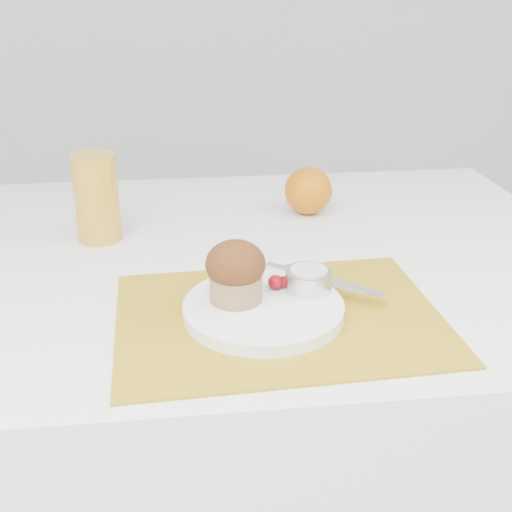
{
  "coord_description": "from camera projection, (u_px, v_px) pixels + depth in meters",
  "views": [
    {
      "loc": [
        -0.04,
        -0.87,
        1.16
      ],
      "look_at": [
        0.05,
        -0.08,
        0.8
      ],
      "focal_mm": 45.0,
      "sensor_mm": 36.0,
      "label": 1
    }
  ],
  "objects": [
    {
      "name": "butter_knife",
      "position": [
        322.0,
        280.0,
        0.87
      ],
      "size": [
        0.15,
        0.12,
        0.0
      ],
      "primitive_type": "cube",
      "rotation": [
        0.0,
        0.0,
        -0.69
      ],
      "color": "silver",
      "rests_on": "plate"
    },
    {
      "name": "plate",
      "position": [
        263.0,
        309.0,
        0.82
      ],
      "size": [
        0.26,
        0.26,
        0.02
      ],
      "primitive_type": "cylinder",
      "rotation": [
        0.0,
        0.0,
        0.3
      ],
      "color": "white",
      "rests_on": "placemat"
    },
    {
      "name": "raspberry_far",
      "position": [
        285.0,
        282.0,
        0.85
      ],
      "size": [
        0.02,
        0.02,
        0.02
      ],
      "primitive_type": "ellipsoid",
      "color": "#5D0204",
      "rests_on": "plate"
    },
    {
      "name": "orange",
      "position": [
        308.0,
        191.0,
        1.15
      ],
      "size": [
        0.09,
        0.09,
        0.09
      ],
      "primitive_type": "sphere",
      "color": "#C66507",
      "rests_on": "table"
    },
    {
      "name": "ramekin",
      "position": [
        309.0,
        280.0,
        0.84
      ],
      "size": [
        0.07,
        0.07,
        0.03
      ],
      "primitive_type": "cylinder",
      "rotation": [
        0.0,
        0.0,
        0.16
      ],
      "color": "silver",
      "rests_on": "plate"
    },
    {
      "name": "juice_glass",
      "position": [
        97.0,
        198.0,
        1.03
      ],
      "size": [
        0.09,
        0.09,
        0.14
      ],
      "primitive_type": "cylinder",
      "rotation": [
        0.0,
        0.0,
        0.28
      ],
      "color": "gold",
      "rests_on": "table"
    },
    {
      "name": "cream",
      "position": [
        309.0,
        271.0,
        0.84
      ],
      "size": [
        0.05,
        0.05,
        0.01
      ],
      "primitive_type": "cylinder",
      "rotation": [
        0.0,
        0.0,
        0.04
      ],
      "color": "silver",
      "rests_on": "ramekin"
    },
    {
      "name": "raspberry_near",
      "position": [
        276.0,
        282.0,
        0.85
      ],
      "size": [
        0.02,
        0.02,
        0.02
      ],
      "primitive_type": "ellipsoid",
      "color": "#60020A",
      "rests_on": "plate"
    },
    {
      "name": "placemat",
      "position": [
        279.0,
        317.0,
        0.82
      ],
      "size": [
        0.42,
        0.32,
        0.0
      ],
      "primitive_type": "cube",
      "rotation": [
        0.0,
        0.0,
        0.04
      ],
      "color": "#AB8617",
      "rests_on": "table"
    },
    {
      "name": "table",
      "position": [
        220.0,
        442.0,
        1.16
      ],
      "size": [
        1.2,
        0.8,
        0.75
      ],
      "primitive_type": "cube",
      "color": "white",
      "rests_on": "ground"
    },
    {
      "name": "muffin",
      "position": [
        236.0,
        271.0,
        0.81
      ],
      "size": [
        0.08,
        0.08,
        0.08
      ],
      "color": "#9A7A4A",
      "rests_on": "plate"
    }
  ]
}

